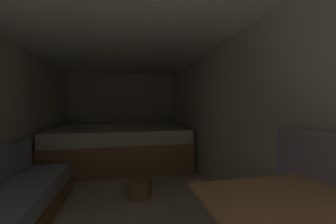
% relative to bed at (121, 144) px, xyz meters
% --- Properties ---
extents(ground_plane, '(7.38, 7.38, 0.00)m').
position_rel_bed_xyz_m(ground_plane, '(0.01, -1.69, -0.37)').
color(ground_plane, beige).
extents(wall_back, '(2.70, 0.05, 1.97)m').
position_rel_bed_xyz_m(wall_back, '(0.01, 1.02, 0.61)').
color(wall_back, beige).
rests_on(wall_back, ground).
extents(wall_right, '(0.05, 5.38, 1.97)m').
position_rel_bed_xyz_m(wall_right, '(1.33, -1.69, 0.61)').
color(wall_right, beige).
rests_on(wall_right, ground).
extents(ceiling_slab, '(2.70, 5.38, 0.05)m').
position_rel_bed_xyz_m(ceiling_slab, '(0.01, -1.69, 1.62)').
color(ceiling_slab, white).
rests_on(ceiling_slab, wall_left).
extents(bed, '(2.48, 1.91, 0.90)m').
position_rel_bed_xyz_m(bed, '(0.00, 0.00, 0.00)').
color(bed, '#9E7247').
rests_on(bed, ground).
extents(wicker_basket, '(0.31, 0.31, 0.22)m').
position_rel_bed_xyz_m(wicker_basket, '(0.25, -1.64, -0.26)').
color(wicker_basket, olive).
rests_on(wicker_basket, ground).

